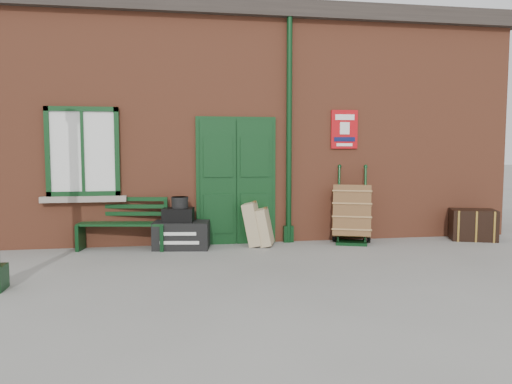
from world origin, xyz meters
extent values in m
plane|color=gray|center=(0.00, 0.00, 0.00)|extent=(80.00, 80.00, 0.00)
cube|color=brown|center=(0.00, 3.50, 2.00)|extent=(10.00, 4.00, 4.00)
cube|color=#38302B|center=(0.00, 3.50, 4.15)|extent=(10.30, 4.30, 0.30)
cube|color=black|center=(-0.30, 1.46, 1.10)|extent=(1.42, 0.12, 2.32)
cube|color=white|center=(-2.90, 1.45, 1.65)|extent=(1.20, 0.08, 1.50)
cylinder|color=black|center=(0.65, 1.42, 2.00)|extent=(0.10, 0.10, 4.00)
cube|color=#B60D12|center=(1.70, 1.47, 2.05)|extent=(0.50, 0.03, 0.70)
cube|color=black|center=(-2.26, 1.25, 0.44)|extent=(1.50, 0.63, 0.04)
cube|color=black|center=(-2.22, 1.46, 0.71)|extent=(1.44, 0.29, 0.39)
cube|color=black|center=(-2.95, 1.37, 0.22)|extent=(0.13, 0.44, 0.44)
cube|color=black|center=(-1.57, 1.13, 0.22)|extent=(0.13, 0.44, 0.44)
cube|color=black|center=(-1.28, 1.16, 0.23)|extent=(1.00, 0.65, 0.46)
cube|color=black|center=(-1.33, 1.16, 0.58)|extent=(0.56, 0.45, 0.23)
cylinder|color=black|center=(-1.30, 1.19, 0.79)|extent=(0.32, 0.32, 0.19)
cube|color=tan|center=(-0.02, 1.25, 0.38)|extent=(0.50, 0.61, 0.77)
cube|color=tan|center=(0.16, 1.19, 0.33)|extent=(0.45, 0.55, 0.66)
cube|color=black|center=(1.72, 1.05, 0.03)|extent=(0.64, 0.55, 0.05)
cylinder|color=black|center=(1.56, 1.32, 0.70)|extent=(0.17, 0.37, 1.36)
cylinder|color=black|center=(2.00, 1.15, 0.70)|extent=(0.17, 0.37, 1.36)
cylinder|color=black|center=(1.50, 1.36, 0.13)|extent=(0.14, 0.26, 0.26)
cylinder|color=black|center=(2.08, 1.15, 0.13)|extent=(0.14, 0.26, 0.26)
cube|color=brown|center=(1.77, 1.21, 0.56)|extent=(0.87, 0.90, 1.01)
cube|color=black|center=(4.10, 1.08, 0.28)|extent=(0.92, 0.76, 0.57)
camera|label=1|loc=(-1.43, -7.32, 1.70)|focal=35.00mm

